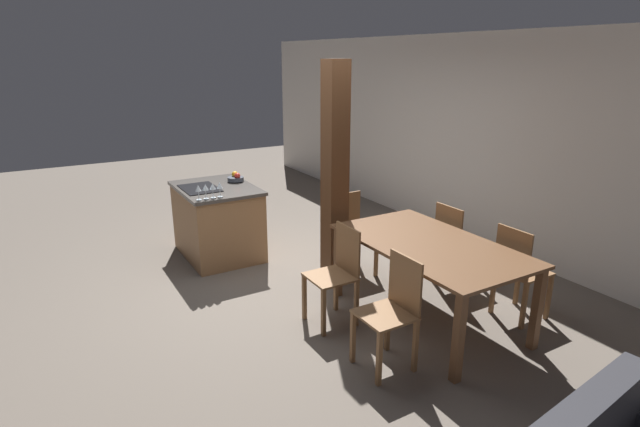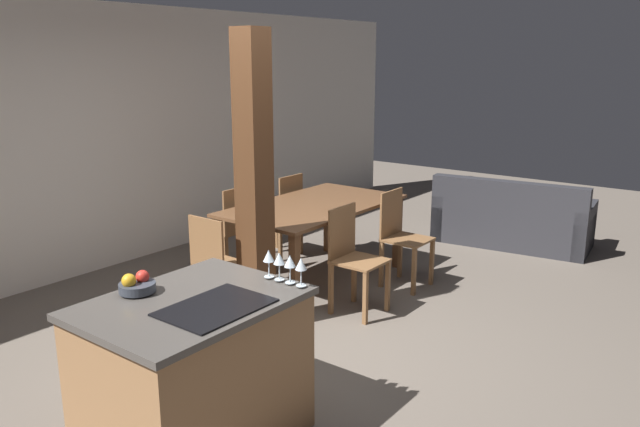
{
  "view_description": "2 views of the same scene",
  "coord_description": "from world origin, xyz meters",
  "px_view_note": "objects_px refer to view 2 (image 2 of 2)",
  "views": [
    {
      "loc": [
        4.57,
        -2.13,
        2.41
      ],
      "look_at": [
        0.6,
        0.2,
        0.95
      ],
      "focal_mm": 28.0,
      "sensor_mm": 36.0,
      "label": 1
    },
    {
      "loc": [
        -3.24,
        -2.72,
        2.17
      ],
      "look_at": [
        0.6,
        0.2,
        0.95
      ],
      "focal_mm": 35.0,
      "sensor_mm": 36.0,
      "label": 2
    }
  ],
  "objects_px": {
    "wine_glass_middle": "(290,262)",
    "dining_chair_head_end": "(218,266)",
    "dining_table": "(314,213)",
    "dining_chair_far_right": "(283,213)",
    "timber_post": "(254,185)",
    "dining_chair_near_left": "(353,257)",
    "wine_glass_near": "(301,265)",
    "wine_glass_far": "(279,259)",
    "kitchen_island": "(195,373)",
    "fruit_bowl": "(137,285)",
    "dining_chair_far_left": "(230,229)",
    "dining_chair_near_right": "(401,236)",
    "couch": "(512,222)",
    "wine_glass_end": "(269,257)"
  },
  "relations": [
    {
      "from": "kitchen_island",
      "to": "wine_glass_near",
      "type": "distance_m",
      "value": 0.85
    },
    {
      "from": "wine_glass_middle",
      "to": "dining_chair_head_end",
      "type": "height_order",
      "value": "wine_glass_middle"
    },
    {
      "from": "fruit_bowl",
      "to": "dining_chair_far_right",
      "type": "distance_m",
      "value": 3.5
    },
    {
      "from": "wine_glass_far",
      "to": "dining_chair_near_right",
      "type": "xyz_separation_m",
      "value": [
        2.46,
        0.6,
        -0.53
      ]
    },
    {
      "from": "fruit_bowl",
      "to": "timber_post",
      "type": "xyz_separation_m",
      "value": [
        1.52,
        0.53,
        0.25
      ]
    },
    {
      "from": "wine_glass_far",
      "to": "dining_chair_far_right",
      "type": "xyz_separation_m",
      "value": [
        2.46,
        2.09,
        -0.53
      ]
    },
    {
      "from": "fruit_bowl",
      "to": "dining_chair_near_left",
      "type": "xyz_separation_m",
      "value": [
        2.26,
        0.09,
        -0.45
      ]
    },
    {
      "from": "timber_post",
      "to": "wine_glass_far",
      "type": "bearing_deg",
      "value": -130.97
    },
    {
      "from": "dining_chair_near_right",
      "to": "dining_chair_far_right",
      "type": "height_order",
      "value": "same"
    },
    {
      "from": "wine_glass_near",
      "to": "timber_post",
      "type": "bearing_deg",
      "value": 53.13
    },
    {
      "from": "wine_glass_near",
      "to": "dining_table",
      "type": "relative_size",
      "value": 0.09
    },
    {
      "from": "couch",
      "to": "timber_post",
      "type": "relative_size",
      "value": 0.77
    },
    {
      "from": "wine_glass_end",
      "to": "dining_table",
      "type": "xyz_separation_m",
      "value": [
        2.05,
        1.26,
        -0.34
      ]
    },
    {
      "from": "wine_glass_near",
      "to": "dining_chair_head_end",
      "type": "distance_m",
      "value": 1.77
    },
    {
      "from": "wine_glass_middle",
      "to": "dining_table",
      "type": "xyz_separation_m",
      "value": [
        2.05,
        1.43,
        -0.34
      ]
    },
    {
      "from": "kitchen_island",
      "to": "dining_chair_head_end",
      "type": "bearing_deg",
      "value": 41.91
    },
    {
      "from": "wine_glass_near",
      "to": "wine_glass_middle",
      "type": "height_order",
      "value": "same"
    },
    {
      "from": "dining_chair_near_right",
      "to": "dining_chair_far_right",
      "type": "relative_size",
      "value": 1.0
    },
    {
      "from": "dining_chair_near_left",
      "to": "timber_post",
      "type": "bearing_deg",
      "value": 149.63
    },
    {
      "from": "kitchen_island",
      "to": "wine_glass_far",
      "type": "bearing_deg",
      "value": -21.58
    },
    {
      "from": "kitchen_island",
      "to": "fruit_bowl",
      "type": "height_order",
      "value": "fruit_bowl"
    },
    {
      "from": "fruit_bowl",
      "to": "wine_glass_middle",
      "type": "distance_m",
      "value": 0.86
    },
    {
      "from": "wine_glass_near",
      "to": "dining_chair_near_right",
      "type": "bearing_deg",
      "value": 17.14
    },
    {
      "from": "dining_chair_far_left",
      "to": "dining_chair_head_end",
      "type": "distance_m",
      "value": 1.15
    },
    {
      "from": "kitchen_island",
      "to": "dining_chair_far_right",
      "type": "height_order",
      "value": "dining_chair_far_right"
    },
    {
      "from": "wine_glass_near",
      "to": "couch",
      "type": "bearing_deg",
      "value": 5.12
    },
    {
      "from": "wine_glass_far",
      "to": "couch",
      "type": "bearing_deg",
      "value": 3.02
    },
    {
      "from": "kitchen_island",
      "to": "wine_glass_near",
      "type": "height_order",
      "value": "wine_glass_near"
    },
    {
      "from": "wine_glass_middle",
      "to": "dining_chair_far_right",
      "type": "relative_size",
      "value": 0.18
    },
    {
      "from": "dining_table",
      "to": "wine_glass_far",
      "type": "bearing_deg",
      "value": -146.79
    },
    {
      "from": "wine_glass_far",
      "to": "dining_chair_far_left",
      "type": "relative_size",
      "value": 0.18
    },
    {
      "from": "wine_glass_middle",
      "to": "dining_chair_head_end",
      "type": "xyz_separation_m",
      "value": [
        0.77,
        1.43,
        -0.53
      ]
    },
    {
      "from": "dining_chair_near_right",
      "to": "timber_post",
      "type": "distance_m",
      "value": 1.77
    },
    {
      "from": "wine_glass_middle",
      "to": "dining_chair_near_left",
      "type": "relative_size",
      "value": 0.18
    },
    {
      "from": "fruit_bowl",
      "to": "timber_post",
      "type": "relative_size",
      "value": 0.09
    },
    {
      "from": "wine_glass_near",
      "to": "wine_glass_far",
      "type": "distance_m",
      "value": 0.16
    },
    {
      "from": "dining_chair_near_left",
      "to": "wine_glass_near",
      "type": "bearing_deg",
      "value": -155.19
    },
    {
      "from": "dining_chair_near_left",
      "to": "dining_chair_head_end",
      "type": "height_order",
      "value": "same"
    },
    {
      "from": "dining_chair_far_right",
      "to": "timber_post",
      "type": "distance_m",
      "value": 2.01
    },
    {
      "from": "wine_glass_far",
      "to": "couch",
      "type": "xyz_separation_m",
      "value": [
        4.43,
        0.23,
        -0.75
      ]
    },
    {
      "from": "wine_glass_near",
      "to": "dining_chair_far_right",
      "type": "bearing_deg",
      "value": 42.47
    },
    {
      "from": "dining_chair_near_left",
      "to": "dining_chair_near_right",
      "type": "distance_m",
      "value": 0.82
    },
    {
      "from": "dining_chair_near_left",
      "to": "couch",
      "type": "relative_size",
      "value": 0.51
    },
    {
      "from": "wine_glass_far",
      "to": "dining_table",
      "type": "xyz_separation_m",
      "value": [
        2.05,
        1.34,
        -0.34
      ]
    },
    {
      "from": "wine_glass_far",
      "to": "dining_table",
      "type": "relative_size",
      "value": 0.09
    },
    {
      "from": "kitchen_island",
      "to": "dining_chair_near_right",
      "type": "height_order",
      "value": "dining_chair_near_right"
    },
    {
      "from": "fruit_bowl",
      "to": "dining_table",
      "type": "height_order",
      "value": "fruit_bowl"
    },
    {
      "from": "fruit_bowl",
      "to": "dining_chair_far_left",
      "type": "height_order",
      "value": "fruit_bowl"
    },
    {
      "from": "dining_chair_near_left",
      "to": "timber_post",
      "type": "relative_size",
      "value": 0.39
    },
    {
      "from": "wine_glass_middle",
      "to": "dining_table",
      "type": "height_order",
      "value": "wine_glass_middle"
    }
  ]
}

